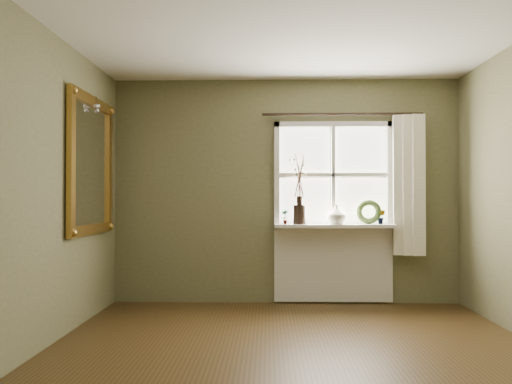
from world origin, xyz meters
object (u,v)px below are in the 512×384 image
object	(u,v)px
cream_vase	(337,214)
gilt_mirror	(91,165)
wreath	(369,215)
dark_jug	(299,214)

from	to	relation	value
cream_vase	gilt_mirror	world-z (taller)	gilt_mirror
wreath	dark_jug	bearing A→B (deg)	-160.18
dark_jug	gilt_mirror	xyz separation A→B (m)	(-2.12, -0.75, 0.52)
dark_jug	wreath	xyz separation A→B (m)	(0.79, 0.04, -0.00)
dark_jug	gilt_mirror	distance (m)	2.31
dark_jug	wreath	size ratio (longest dim) A/B	0.77
dark_jug	wreath	distance (m)	0.79
cream_vase	wreath	size ratio (longest dim) A/B	0.77
cream_vase	gilt_mirror	xyz separation A→B (m)	(-2.54, -0.75, 0.52)
wreath	gilt_mirror	size ratio (longest dim) A/B	0.21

